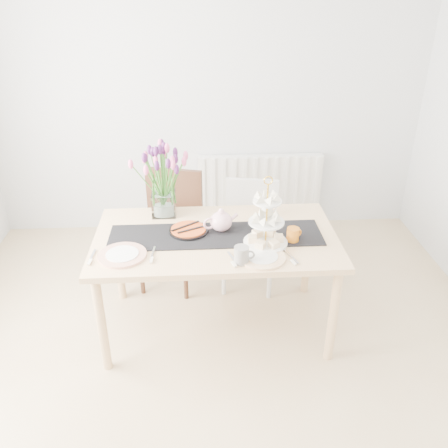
{
  "coord_description": "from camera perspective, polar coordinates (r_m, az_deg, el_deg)",
  "views": [
    {
      "loc": [
        -0.11,
        -2.05,
        2.29
      ],
      "look_at": [
        0.06,
        0.62,
        0.86
      ],
      "focal_mm": 38.0,
      "sensor_mm": 36.0,
      "label": 1
    }
  ],
  "objects": [
    {
      "name": "tart_tin",
      "position": [
        3.17,
        -4.29,
        -0.8
      ],
      "size": [
        0.26,
        0.26,
        0.03
      ],
      "rotation": [
        0.0,
        0.0,
        0.18
      ],
      "color": "black",
      "rests_on": "dining_table"
    },
    {
      "name": "mug_orange",
      "position": [
        3.07,
        8.28,
        -1.31
      ],
      "size": [
        0.11,
        0.11,
        0.1
      ],
      "primitive_type": "cylinder",
      "rotation": [
        0.0,
        0.0,
        0.52
      ],
      "color": "orange",
      "rests_on": "dining_table"
    },
    {
      "name": "teapot",
      "position": [
        3.15,
        -0.35,
        0.32
      ],
      "size": [
        0.29,
        0.26,
        0.16
      ],
      "primitive_type": null,
      "rotation": [
        0.0,
        0.0,
        0.31
      ],
      "color": "silver",
      "rests_on": "dining_table"
    },
    {
      "name": "radiator",
      "position": [
        4.66,
        4.3,
        4.75
      ],
      "size": [
        1.2,
        0.08,
        0.6
      ],
      "primitive_type": "cube",
      "color": "white",
      "rests_on": "room_shell"
    },
    {
      "name": "chair_white",
      "position": [
        3.8,
        3.18,
        -0.23
      ],
      "size": [
        0.49,
        0.49,
        0.85
      ],
      "rotation": [
        0.0,
        0.0,
        -0.19
      ],
      "color": "silver",
      "rests_on": "ground"
    },
    {
      "name": "plate_right",
      "position": [
        2.89,
        4.61,
        -4.0
      ],
      "size": [
        0.36,
        0.36,
        0.01
      ],
      "primitive_type": "cylinder",
      "rotation": [
        0.0,
        0.0,
        0.32
      ],
      "color": "white",
      "rests_on": "dining_table"
    },
    {
      "name": "cake_stand",
      "position": [
        2.99,
        5.08,
        -0.44
      ],
      "size": [
        0.28,
        0.28,
        0.41
      ],
      "rotation": [
        0.0,
        0.0,
        0.12
      ],
      "color": "gold",
      "rests_on": "dining_table"
    },
    {
      "name": "room_shell",
      "position": [
        2.28,
        -0.47,
        2.35
      ],
      "size": [
        4.5,
        4.5,
        4.5
      ],
      "color": "tan",
      "rests_on": "ground"
    },
    {
      "name": "cream_jug",
      "position": [
        3.38,
        5.2,
        1.66
      ],
      "size": [
        0.1,
        0.1,
        0.08
      ],
      "primitive_type": "cylinder",
      "rotation": [
        0.0,
        0.0,
        0.21
      ],
      "color": "white",
      "rests_on": "dining_table"
    },
    {
      "name": "plate_left",
      "position": [
        2.97,
        -12.14,
        -3.67
      ],
      "size": [
        0.32,
        0.32,
        0.02
      ],
      "primitive_type": "cylinder",
      "rotation": [
        0.0,
        0.0,
        -0.09
      ],
      "color": "silver",
      "rests_on": "dining_table"
    },
    {
      "name": "table_runner",
      "position": [
        3.13,
        -1.0,
        -1.35
      ],
      "size": [
        1.4,
        0.35,
        0.01
      ],
      "primitive_type": "cube",
      "color": "black",
      "rests_on": "dining_table"
    },
    {
      "name": "tulip_vase",
      "position": [
        3.3,
        -7.49,
        6.39
      ],
      "size": [
        0.61,
        0.61,
        0.52
      ],
      "rotation": [
        0.0,
        0.0,
        0.05
      ],
      "color": "silver",
      "rests_on": "dining_table"
    },
    {
      "name": "chair_brown",
      "position": [
        3.8,
        -6.39,
        0.49
      ],
      "size": [
        0.56,
        0.56,
        0.93
      ],
      "rotation": [
        0.0,
        0.0,
        -0.26
      ],
      "color": "#3B2315",
      "rests_on": "ground"
    },
    {
      "name": "dining_table",
      "position": [
        3.17,
        -0.99,
        -2.62
      ],
      "size": [
        1.6,
        0.9,
        0.75
      ],
      "color": "tan",
      "rests_on": "ground"
    },
    {
      "name": "mug_grey",
      "position": [
        2.82,
        2.12,
        -3.75
      ],
      "size": [
        0.09,
        0.09,
        0.11
      ],
      "primitive_type": "cylinder",
      "rotation": [
        0.0,
        0.0,
        -0.02
      ],
      "color": "gray",
      "rests_on": "dining_table"
    }
  ]
}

